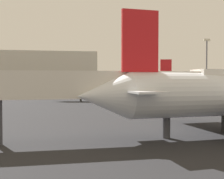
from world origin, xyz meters
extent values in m
cone|color=silver|center=(1.08, 14.06, 4.02)|extent=(4.86, 4.50, 4.09)
cube|color=silver|center=(3.84, 14.32, 4.43)|extent=(3.29, 8.90, 0.17)
cube|color=red|center=(4.35, 14.36, 8.75)|extent=(3.33, 0.62, 5.37)
cylinder|color=#4C4C54|center=(14.85, 19.82, 3.20)|extent=(3.27, 2.15, 1.86)
cylinder|color=silver|center=(11.35, 61.56, 3.17)|extent=(26.42, 8.69, 2.95)
cone|color=silver|center=(-3.12, 64.82, 3.17)|extent=(3.81, 3.59, 2.95)
cone|color=silver|center=(25.82, 58.29, 3.17)|extent=(3.81, 3.59, 2.95)
cube|color=silver|center=(12.64, 61.27, 2.73)|extent=(9.31, 26.09, 0.20)
cube|color=silver|center=(23.82, 58.74, 3.46)|extent=(3.53, 7.35, 0.13)
cube|color=red|center=(23.41, 58.84, 7.43)|extent=(2.69, 0.84, 5.58)
cylinder|color=#4C4C54|center=(10.78, 56.64, 2.58)|extent=(2.80, 2.04, 1.52)
cylinder|color=#4C4C54|center=(12.94, 66.24, 2.58)|extent=(2.80, 2.04, 1.52)
cube|color=black|center=(3.10, 63.42, 0.85)|extent=(0.50, 0.50, 1.69)
cube|color=black|center=(12.26, 59.62, 0.85)|extent=(0.50, 0.50, 1.69)
cube|color=black|center=(13.01, 62.91, 0.85)|extent=(0.50, 0.50, 1.69)
cube|color=silver|center=(-0.22, 15.18, 4.97)|extent=(21.09, 1.94, 2.40)
cube|color=silver|center=(11.32, 15.37, 4.97)|extent=(2.45, 2.84, 2.80)
cylinder|color=#3F3F44|center=(7.16, 15.30, 1.88)|extent=(0.70, 0.70, 3.77)
cylinder|color=slate|center=(49.79, 88.65, 9.47)|extent=(0.50, 0.50, 18.95)
cube|color=#F2EACC|center=(49.79, 88.65, 19.35)|extent=(2.40, 0.50, 0.80)
cube|color=beige|center=(-17.58, 112.15, 7.92)|extent=(60.04, 20.30, 15.84)
camera|label=1|loc=(-2.84, -11.10, 5.46)|focal=48.55mm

